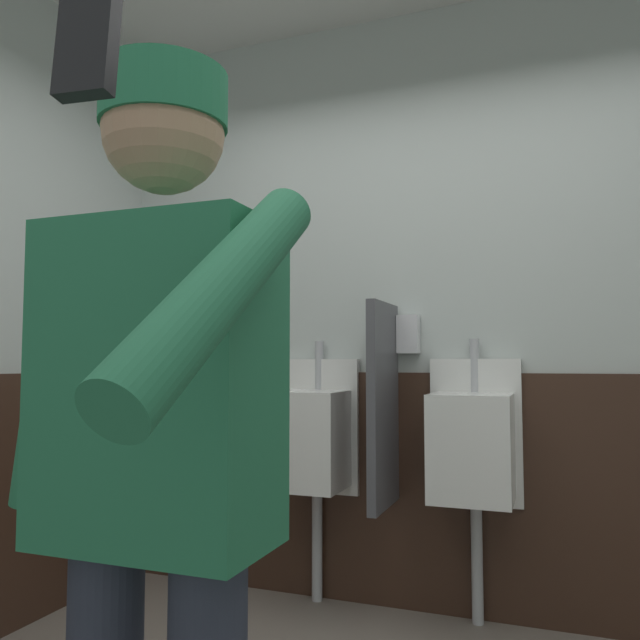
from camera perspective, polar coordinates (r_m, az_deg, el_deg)
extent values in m
cube|color=silver|center=(3.05, 11.04, 1.65)|extent=(3.98, 0.12, 2.85)
cube|color=#382319|center=(3.02, 11.01, -15.09)|extent=(3.38, 0.03, 1.09)
cube|color=white|center=(3.12, 0.00, -9.56)|extent=(0.40, 0.05, 0.65)
cube|color=white|center=(2.97, -1.18, -10.82)|extent=(0.34, 0.30, 0.45)
cylinder|color=#B7BABF|center=(3.10, -0.06, -4.13)|extent=(0.04, 0.04, 0.24)
cylinder|color=#B7BABF|center=(3.19, -0.27, -19.52)|extent=(0.05, 0.05, 0.55)
cube|color=white|center=(2.94, 14.01, -9.79)|extent=(0.40, 0.05, 0.65)
cube|color=white|center=(2.78, 13.61, -11.19)|extent=(0.34, 0.30, 0.45)
cylinder|color=#B7BABF|center=(2.91, 13.89, -4.04)|extent=(0.04, 0.04, 0.24)
cylinder|color=#B7BABF|center=(3.01, 14.10, -20.34)|extent=(0.05, 0.05, 0.55)
cube|color=#4C4C51|center=(2.80, 5.78, -7.62)|extent=(0.04, 0.40, 0.90)
cube|color=#26724C|center=(1.21, -14.41, -5.49)|extent=(0.43, 0.24, 0.60)
cylinder|color=#26724C|center=(1.38, -23.23, -4.08)|extent=(0.17, 0.09, 0.56)
cylinder|color=#26724C|center=(0.89, -8.97, 2.92)|extent=(0.09, 0.50, 0.39)
sphere|color=tan|center=(1.29, -14.04, 16.14)|extent=(0.23, 0.23, 0.23)
cylinder|color=#26724C|center=(1.31, -13.99, 18.76)|extent=(0.24, 0.24, 0.10)
cube|color=black|center=(0.72, -20.41, 22.40)|extent=(0.06, 0.04, 0.11)
cube|color=silver|center=(2.97, 8.04, -1.29)|extent=(0.10, 0.07, 0.18)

